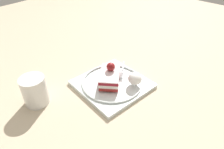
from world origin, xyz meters
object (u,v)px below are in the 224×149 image
at_px(drink_glass_near, 35,92).
at_px(fork, 123,70).
at_px(cake_slice, 110,76).
at_px(dessert_plate, 112,84).
at_px(whipped_cream_dollop, 135,79).

bearing_deg(drink_glass_near, fork, 159.47).
bearing_deg(cake_slice, dessert_plate, 121.26).
height_order(cake_slice, fork, cake_slice).
bearing_deg(dessert_plate, fork, -169.30).
distance_m(dessert_plate, whipped_cream_dollop, 0.09).
bearing_deg(cake_slice, whipped_cream_dollop, 122.73).
relative_size(dessert_plate, cake_slice, 1.95).
xyz_separation_m(cake_slice, whipped_cream_dollop, (-0.05, 0.07, -0.00)).
bearing_deg(cake_slice, drink_glass_near, -28.88).
height_order(cake_slice, drink_glass_near, drink_glass_near).
bearing_deg(whipped_cream_dollop, drink_glass_near, -36.14).
xyz_separation_m(dessert_plate, fork, (-0.08, -0.01, 0.01)).
xyz_separation_m(whipped_cream_dollop, drink_glass_near, (0.26, -0.19, 0.00)).
bearing_deg(dessert_plate, cake_slice, -58.74).
distance_m(cake_slice, whipped_cream_dollop, 0.09).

